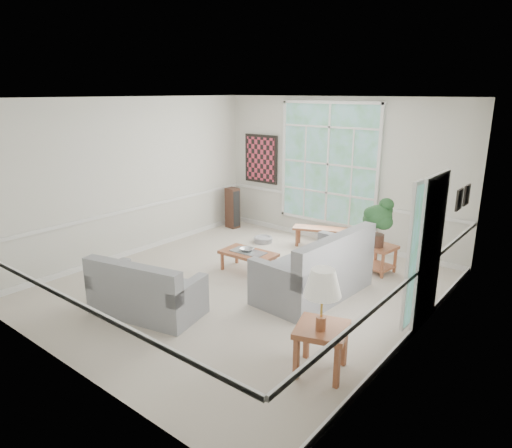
{
  "coord_description": "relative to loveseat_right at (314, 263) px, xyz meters",
  "views": [
    {
      "loc": [
        4.46,
        -5.27,
        3.1
      ],
      "look_at": [
        0.1,
        0.2,
        1.05
      ],
      "focal_mm": 32.0,
      "sensor_mm": 36.0,
      "label": 1
    }
  ],
  "objects": [
    {
      "name": "floor",
      "position": [
        -1.03,
        -0.48,
        -0.53
      ],
      "size": [
        5.5,
        6.0,
        0.01
      ],
      "primitive_type": "cube",
      "color": "#C0B4A5",
      "rests_on": "ground"
    },
    {
      "name": "coffee_table",
      "position": [
        -1.39,
        0.08,
        -0.34
      ],
      "size": [
        1.01,
        0.58,
        0.37
      ],
      "primitive_type": "cube",
      "rotation": [
        0.0,
        0.0,
        0.04
      ],
      "color": "#955234",
      "rests_on": "floor"
    },
    {
      "name": "window_bench",
      "position": [
        -0.83,
        2.17,
        -0.33
      ],
      "size": [
        1.7,
        0.96,
        0.4
      ],
      "primitive_type": "cube",
      "rotation": [
        0.0,
        0.0,
        0.4
      ],
      "color": "#955234",
      "rests_on": "floor"
    },
    {
      "name": "cat",
      "position": [
        -0.07,
        0.69,
        0.1
      ],
      "size": [
        0.43,
        0.37,
        0.17
      ],
      "primitive_type": "ellipsoid",
      "rotation": [
        0.0,
        0.0,
        -0.41
      ],
      "color": "black",
      "rests_on": "loveseat_right"
    },
    {
      "name": "end_table",
      "position": [
        0.43,
        1.5,
        -0.28
      ],
      "size": [
        0.57,
        0.57,
        0.49
      ],
      "primitive_type": "cube",
      "rotation": [
        0.0,
        0.0,
        -0.16
      ],
      "color": "#955234",
      "rests_on": "floor"
    },
    {
      "name": "pewter_bowl",
      "position": [
        -1.43,
        0.1,
        -0.12
      ],
      "size": [
        0.32,
        0.32,
        0.07
      ],
      "primitive_type": "imported",
      "rotation": [
        0.0,
        0.0,
        0.11
      ],
      "color": "#A1A1A6",
      "rests_on": "coffee_table"
    },
    {
      "name": "houseplant",
      "position": [
        0.39,
        1.43,
        0.41
      ],
      "size": [
        0.6,
        0.6,
        0.88
      ],
      "primitive_type": null,
      "rotation": [
        0.0,
        0.0,
        0.18
      ],
      "color": "#234D26",
      "rests_on": "end_table"
    },
    {
      "name": "wall_front",
      "position": [
        -1.03,
        -3.48,
        0.97
      ],
      "size": [
        5.5,
        0.02,
        3.0
      ],
      "primitive_type": "cube",
      "color": "silver",
      "rests_on": "ground"
    },
    {
      "name": "floor_speaker",
      "position": [
        -3.43,
        1.98,
        -0.06
      ],
      "size": [
        0.32,
        0.27,
        0.94
      ],
      "primitive_type": "cube",
      "rotation": [
        0.0,
        0.0,
        -0.14
      ],
      "color": "#3F241A",
      "rests_on": "floor"
    },
    {
      "name": "wall_art",
      "position": [
        -2.98,
        2.47,
        1.07
      ],
      "size": [
        0.9,
        0.06,
        1.1
      ],
      "primitive_type": "cube",
      "color": "maroon",
      "rests_on": "wall_back"
    },
    {
      "name": "table_lamp",
      "position": [
        1.2,
        -1.81,
        0.4
      ],
      "size": [
        0.58,
        0.58,
        0.71
      ],
      "primitive_type": null,
      "rotation": [
        0.0,
        0.0,
        0.7
      ],
      "color": "white",
      "rests_on": "side_table"
    },
    {
      "name": "side_table",
      "position": [
        1.18,
        -1.74,
        -0.24
      ],
      "size": [
        0.71,
        0.71,
        0.58
      ],
      "primitive_type": "cube",
      "rotation": [
        0.0,
        0.0,
        0.32
      ],
      "color": "#955234",
      "rests_on": "floor"
    },
    {
      "name": "loveseat_front",
      "position": [
        -1.53,
        -2.02,
        -0.1
      ],
      "size": [
        1.71,
        1.14,
        0.85
      ],
      "primitive_type": "cube",
      "rotation": [
        0.0,
        0.0,
        0.23
      ],
      "color": "gray",
      "rests_on": "floor"
    },
    {
      "name": "wall_frame_near",
      "position": [
        1.68,
        1.27,
        1.02
      ],
      "size": [
        0.04,
        0.26,
        0.32
      ],
      "primitive_type": "cube",
      "color": "black",
      "rests_on": "wall_right"
    },
    {
      "name": "wall_right",
      "position": [
        1.72,
        -0.48,
        0.97
      ],
      "size": [
        0.02,
        6.0,
        3.0
      ],
      "primitive_type": "cube",
      "color": "silver",
      "rests_on": "ground"
    },
    {
      "name": "door_sidelight",
      "position": [
        1.68,
        -0.51,
        0.62
      ],
      "size": [
        0.08,
        0.26,
        1.9
      ],
      "primitive_type": "cube",
      "color": "white",
      "rests_on": "wall_right"
    },
    {
      "name": "wall_left",
      "position": [
        -3.78,
        -0.48,
        0.97
      ],
      "size": [
        0.02,
        6.0,
        3.0
      ],
      "primitive_type": "cube",
      "color": "silver",
      "rests_on": "ground"
    },
    {
      "name": "window_back",
      "position": [
        -1.23,
        2.48,
        1.12
      ],
      "size": [
        2.3,
        0.08,
        2.4
      ],
      "primitive_type": "cube",
      "color": "white",
      "rests_on": "wall_back"
    },
    {
      "name": "ceiling",
      "position": [
        -1.03,
        -0.48,
        2.47
      ],
      "size": [
        5.5,
        6.0,
        0.02
      ],
      "primitive_type": "cube",
      "color": "white",
      "rests_on": "ground"
    },
    {
      "name": "pet_bed",
      "position": [
        -2.19,
        1.55,
        -0.47
      ],
      "size": [
        0.44,
        0.44,
        0.12
      ],
      "primitive_type": "cylinder",
      "rotation": [
        0.0,
        0.0,
        0.08
      ],
      "color": "gray",
      "rests_on": "floor"
    },
    {
      "name": "wall_back",
      "position": [
        -1.03,
        2.52,
        0.97
      ],
      "size": [
        5.5,
        0.02,
        3.0
      ],
      "primitive_type": "cube",
      "color": "silver",
      "rests_on": "ground"
    },
    {
      "name": "wall_frame_far",
      "position": [
        1.68,
        1.67,
        1.02
      ],
      "size": [
        0.04,
        0.26,
        0.32
      ],
      "primitive_type": "cube",
      "color": "black",
      "rests_on": "wall_right"
    },
    {
      "name": "entry_door",
      "position": [
        1.68,
        0.12,
        0.52
      ],
      "size": [
        0.08,
        0.9,
        2.1
      ],
      "primitive_type": "cube",
      "color": "white",
      "rests_on": "floor"
    },
    {
      "name": "loveseat_right",
      "position": [
        0.0,
        0.0,
        0.0
      ],
      "size": [
        1.14,
        2.01,
        1.05
      ],
      "primitive_type": "cube",
      "rotation": [
        0.0,
        0.0,
        -0.07
      ],
      "color": "gray",
      "rests_on": "floor"
    }
  ]
}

